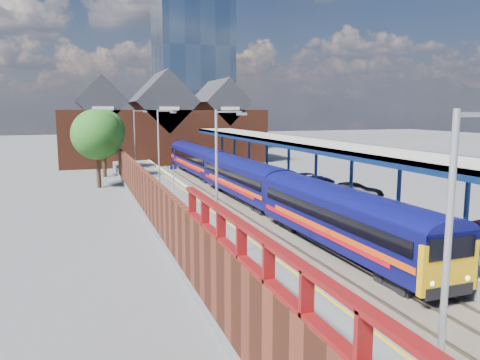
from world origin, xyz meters
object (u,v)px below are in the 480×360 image
object	(u,v)px
lamp_post_d	(136,138)
parked_car_blue	(310,180)
train	(218,166)
lamp_post_b	(219,177)
lamp_post_c	(160,149)
parked_car_dark	(355,191)
platform_sign	(174,174)
parked_car_silver	(351,195)
lamp_post_a	(452,285)

from	to	relation	value
lamp_post_d	parked_car_blue	world-z (taller)	lamp_post_d
train	lamp_post_b	xyz separation A→B (m)	(-7.86, -26.95, 2.87)
lamp_post_c	parked_car_dark	distance (m)	15.52
lamp_post_b	platform_sign	world-z (taller)	lamp_post_b
platform_sign	parked_car_blue	world-z (taller)	platform_sign
parked_car_silver	lamp_post_d	bearing A→B (deg)	15.51
lamp_post_b	train	bearing A→B (deg)	73.75
parked_car_blue	train	bearing A→B (deg)	39.55
parked_car_silver	parked_car_blue	size ratio (longest dim) A/B	0.96
lamp_post_c	parked_car_silver	xyz separation A→B (m)	(12.95, -6.51, -3.27)
parked_car_dark	lamp_post_a	bearing A→B (deg)	153.62
lamp_post_b	platform_sign	distance (m)	18.20
lamp_post_d	parked_car_dark	distance (m)	25.59
lamp_post_b	parked_car_blue	world-z (taller)	lamp_post_b
train	parked_car_dark	world-z (taller)	train
lamp_post_a	lamp_post_b	world-z (taller)	same
platform_sign	parked_car_dark	world-z (taller)	platform_sign
lamp_post_a	parked_car_blue	size ratio (longest dim) A/B	1.53
parked_car_dark	parked_car_blue	bearing A→B (deg)	6.44
parked_car_dark	lamp_post_c	bearing A→B (deg)	74.41
lamp_post_c	parked_car_silver	world-z (taller)	lamp_post_c
lamp_post_d	platform_sign	bearing A→B (deg)	-84.44
train	platform_sign	xyz separation A→B (m)	(-6.49, -8.95, 0.57)
lamp_post_c	parked_car_blue	xyz separation A→B (m)	(13.98, 1.91, -3.36)
train	parked_car_blue	distance (m)	10.93
lamp_post_a	lamp_post_d	xyz separation A→B (m)	(0.00, 46.00, 0.00)
lamp_post_a	lamp_post_c	bearing A→B (deg)	90.00
lamp_post_c	parked_car_silver	size ratio (longest dim) A/B	1.60
lamp_post_a	train	bearing A→B (deg)	79.14
lamp_post_b	lamp_post_c	xyz separation A→B (m)	(0.00, 16.00, 0.00)
lamp_post_b	parked_car_dark	xyz separation A→B (m)	(14.34, 11.07, -3.30)
lamp_post_a	parked_car_dark	world-z (taller)	lamp_post_a
lamp_post_a	platform_sign	xyz separation A→B (m)	(1.36, 32.00, -2.30)
lamp_post_c	parked_car_blue	bearing A→B (deg)	7.79
platform_sign	parked_car_blue	xyz separation A→B (m)	(12.61, -0.09, -1.05)
train	parked_car_blue	size ratio (longest dim) A/B	14.42
train	platform_sign	distance (m)	11.08
lamp_post_b	parked_car_blue	distance (m)	22.97
platform_sign	parked_car_dark	size ratio (longest dim) A/B	0.52
train	lamp_post_a	world-z (taller)	lamp_post_a
lamp_post_a	lamp_post_b	xyz separation A→B (m)	(0.00, 14.00, 0.00)
train	lamp_post_a	distance (m)	41.80
train	parked_car_silver	size ratio (longest dim) A/B	15.08
platform_sign	parked_car_blue	distance (m)	12.66
lamp_post_b	lamp_post_d	bearing A→B (deg)	90.00
lamp_post_b	lamp_post_c	distance (m)	16.00
lamp_post_a	lamp_post_c	xyz separation A→B (m)	(0.00, 30.00, 0.00)
train	lamp_post_c	size ratio (longest dim) A/B	9.42
parked_car_dark	parked_car_blue	size ratio (longest dim) A/B	1.04
lamp_post_b	parked_car_silver	world-z (taller)	lamp_post_b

